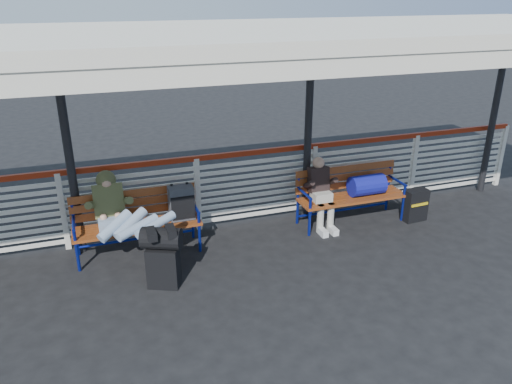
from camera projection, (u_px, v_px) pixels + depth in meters
name	position (u px, v px, depth m)	size (l,w,h in m)	color
ground	(233.00, 291.00, 6.42)	(60.00, 60.00, 0.00)	black
fence	(198.00, 191.00, 7.83)	(12.08, 0.08, 1.24)	silver
canopy	(208.00, 39.00, 6.03)	(12.60, 3.60, 3.16)	silver
luggage_stack	(163.00, 255.00, 6.37)	(0.57, 0.46, 0.83)	black
bench_left	(153.00, 212.00, 7.22)	(1.80, 0.56, 0.97)	brown
bench_right	(358.00, 187.00, 8.15)	(1.80, 0.56, 0.92)	brown
traveler_man	(128.00, 219.00, 6.77)	(0.93, 1.64, 0.77)	#92A3C5
companion_person	(321.00, 192.00, 7.94)	(0.32, 0.66, 1.15)	#AFAC9F
suitcase_side	(415.00, 205.00, 8.29)	(0.41, 0.26, 0.54)	black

